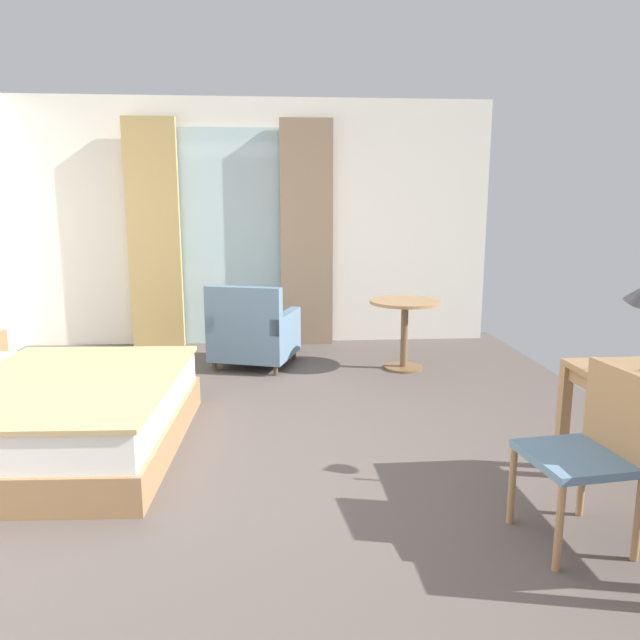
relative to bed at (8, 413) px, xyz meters
name	(u,v)px	position (x,y,z in m)	size (l,w,h in m)	color
ground	(234,481)	(1.50, -0.46, -0.31)	(5.93, 7.72, 0.10)	#564C47
wall_back	(252,224)	(1.50, 3.14, 1.13)	(5.53, 0.12, 2.79)	white
balcony_glass_door	(232,239)	(1.28, 3.06, 0.97)	(1.27, 0.02, 2.45)	silver
curtain_panel_left	(154,235)	(0.42, 2.96, 1.01)	(0.57, 0.10, 2.55)	tan
curtain_panel_right	(307,235)	(2.13, 2.96, 1.01)	(0.59, 0.10, 2.55)	#897056
bed	(8,413)	(0.00, 0.00, 0.00)	(2.19, 1.95, 0.99)	#9E754C
desk_chair	(591,445)	(3.26, -1.31, 0.23)	(0.49, 0.50, 0.86)	slate
armchair_by_window	(253,334)	(1.54, 1.99, 0.08)	(0.94, 0.95, 0.85)	slate
round_cafe_table	(405,318)	(3.03, 1.79, 0.25)	(0.69, 0.69, 0.69)	#9E754C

